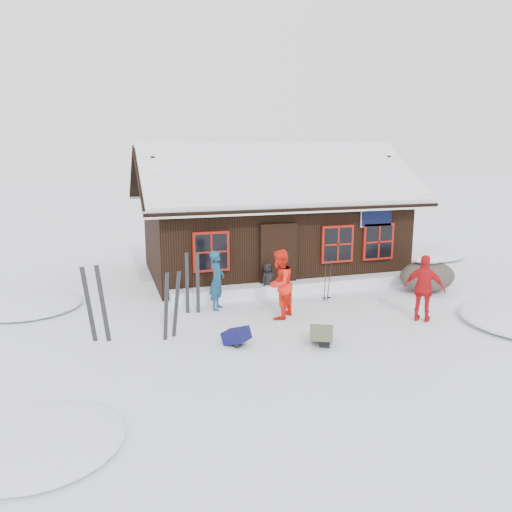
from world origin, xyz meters
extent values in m
plane|color=white|center=(0.00, 0.00, 0.00)|extent=(120.00, 120.00, 0.00)
cube|color=black|center=(1.50, 5.00, 1.25)|extent=(8.00, 5.00, 2.50)
cube|color=black|center=(1.50, 3.52, 3.35)|extent=(8.90, 3.14, 1.88)
cube|color=black|center=(1.50, 6.47, 3.35)|extent=(8.90, 3.14, 1.88)
cube|color=white|center=(1.50, 3.52, 3.49)|extent=(8.72, 3.07, 1.86)
cube|color=white|center=(1.50, 6.47, 3.49)|extent=(8.72, 3.07, 1.86)
cube|color=white|center=(1.50, 5.00, 4.22)|extent=(8.81, 0.22, 0.14)
cube|color=silver|center=(1.50, 2.05, 2.48)|extent=(8.90, 0.10, 0.20)
cube|color=black|center=(0.90, 2.45, 1.00)|extent=(1.00, 0.10, 2.00)
cube|color=black|center=(4.10, 2.42, 2.15)|extent=(1.00, 0.06, 0.60)
cube|color=maroon|center=(-1.10, 2.44, 1.35)|extent=(1.04, 0.10, 1.14)
cube|color=black|center=(-1.10, 2.40, 1.35)|extent=(0.90, 0.04, 1.00)
cube|color=maroon|center=(2.80, 2.44, 1.35)|extent=(1.04, 0.10, 1.14)
cube|color=black|center=(2.80, 2.40, 1.35)|extent=(0.90, 0.04, 1.00)
cube|color=maroon|center=(4.20, 2.44, 1.35)|extent=(1.04, 0.10, 1.14)
cube|color=black|center=(4.20, 2.40, 1.35)|extent=(0.90, 0.04, 1.00)
cube|color=white|center=(1.50, 2.25, 0.17)|extent=(7.60, 0.60, 0.35)
ellipsoid|color=white|center=(-6.00, 3.00, 0.00)|extent=(2.80, 2.80, 0.34)
ellipsoid|color=white|center=(-5.00, -4.00, 0.00)|extent=(2.40, 2.40, 0.29)
ellipsoid|color=white|center=(8.00, 6.00, 0.00)|extent=(4.00, 4.00, 0.48)
imported|color=navy|center=(-1.18, 1.39, 0.79)|extent=(0.60, 0.68, 1.58)
imported|color=red|center=(0.15, 0.24, 0.87)|extent=(1.07, 1.07, 1.75)
imported|color=red|center=(3.45, -1.02, 0.83)|extent=(0.97, 0.97, 1.66)
imported|color=black|center=(0.49, 2.20, 0.48)|extent=(0.56, 0.51, 0.96)
ellipsoid|color=#4D453E|center=(5.17, 1.21, 0.46)|extent=(1.69, 1.26, 0.93)
ellipsoid|color=white|center=(5.17, 1.21, 0.87)|extent=(1.06, 0.77, 0.24)
cube|color=black|center=(-2.73, -0.35, 0.73)|extent=(0.20, 0.18, 1.56)
cube|color=black|center=(-2.49, -0.26, 0.73)|extent=(0.26, 0.07, 1.56)
cube|color=black|center=(-4.35, -0.06, 0.83)|extent=(0.27, 0.11, 1.77)
cube|color=black|center=(-4.06, -0.07, 0.83)|extent=(0.27, 0.12, 1.77)
cube|color=black|center=(-1.98, 1.31, 0.77)|extent=(0.11, 0.05, 1.65)
cube|color=black|center=(-1.72, 1.25, 0.77)|extent=(0.10, 0.05, 1.65)
cylinder|color=black|center=(1.86, 1.23, 0.57)|extent=(0.09, 0.11, 1.22)
cylinder|color=black|center=(1.99, 1.23, 0.57)|extent=(0.09, 0.11, 1.22)
cube|color=#0F1143|center=(-1.35, -1.18, 0.14)|extent=(0.64, 0.65, 0.28)
cube|color=#4D4F39|center=(0.42, -1.69, 0.17)|extent=(0.71, 0.79, 0.35)
camera|label=1|loc=(-3.95, -11.01, 4.12)|focal=35.00mm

